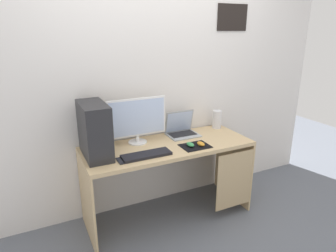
% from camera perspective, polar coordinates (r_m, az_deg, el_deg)
% --- Properties ---
extents(ground_plane, '(8.00, 8.00, 0.00)m').
position_cam_1_polar(ground_plane, '(3.11, 0.00, -16.51)').
color(ground_plane, slate).
extents(wall_back, '(4.00, 0.05, 2.60)m').
position_cam_1_polar(wall_back, '(2.91, -2.93, 8.88)').
color(wall_back, silver).
rests_on(wall_back, ground_plane).
extents(desk, '(1.56, 0.60, 0.75)m').
position_cam_1_polar(desk, '(2.81, 0.47, -6.33)').
color(desk, tan).
rests_on(desk, ground_plane).
extents(pc_tower, '(0.20, 0.43, 0.45)m').
position_cam_1_polar(pc_tower, '(2.52, -13.86, -0.78)').
color(pc_tower, '#232326').
rests_on(pc_tower, desk).
extents(monitor, '(0.55, 0.17, 0.43)m').
position_cam_1_polar(monitor, '(2.73, -5.91, 1.17)').
color(monitor, white).
rests_on(monitor, desk).
extents(laptop, '(0.30, 0.23, 0.24)m').
position_cam_1_polar(laptop, '(2.99, 2.62, -0.78)').
color(laptop, '#9EA3A8').
rests_on(laptop, desk).
extents(speaker, '(0.09, 0.09, 0.19)m').
position_cam_1_polar(speaker, '(3.22, 9.33, 1.27)').
color(speaker, silver).
rests_on(speaker, desk).
extents(keyboard, '(0.42, 0.14, 0.02)m').
position_cam_1_polar(keyboard, '(2.51, -4.14, -5.51)').
color(keyboard, black).
rests_on(keyboard, desk).
extents(mousepad, '(0.26, 0.20, 0.00)m').
position_cam_1_polar(mousepad, '(2.72, 5.22, -3.83)').
color(mousepad, black).
rests_on(mousepad, desk).
extents(mouse_left, '(0.06, 0.10, 0.03)m').
position_cam_1_polar(mouse_left, '(2.70, 4.30, -3.54)').
color(mouse_left, '#338C4C').
rests_on(mouse_left, mousepad).
extents(mouse_right, '(0.06, 0.10, 0.03)m').
position_cam_1_polar(mouse_right, '(2.73, 6.30, -3.38)').
color(mouse_right, orange).
rests_on(mouse_right, mousepad).
extents(cell_phone, '(0.07, 0.13, 0.01)m').
position_cam_1_polar(cell_phone, '(2.45, -8.81, -6.55)').
color(cell_phone, black).
rests_on(cell_phone, desk).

